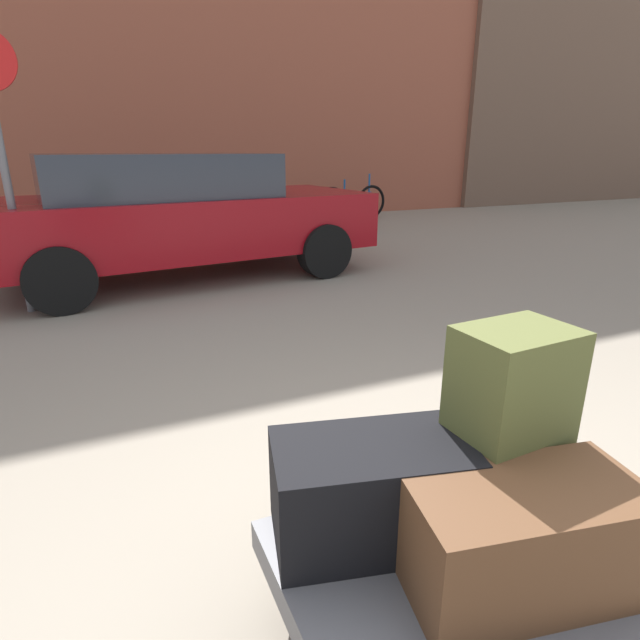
{
  "coord_description": "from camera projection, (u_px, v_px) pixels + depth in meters",
  "views": [
    {
      "loc": [
        -0.92,
        -0.91,
        1.47
      ],
      "look_at": [
        0.0,
        1.2,
        0.69
      ],
      "focal_mm": 28.46,
      "sensor_mm": 36.0,
      "label": 1
    }
  ],
  "objects": [
    {
      "name": "duffel_bag_black_rear_left",
      "position": [
        371.0,
        491.0,
        1.52
      ],
      "size": [
        0.64,
        0.45,
        0.32
      ],
      "primitive_type": "cube",
      "rotation": [
        0.0,
        0.0,
        -0.23
      ],
      "color": "black",
      "rests_on": "luggage_cart"
    },
    {
      "name": "luggage_cart",
      "position": [
        480.0,
        569.0,
        1.52
      ],
      "size": [
        1.19,
        0.79,
        0.34
      ],
      "color": "#4C4C51",
      "rests_on": "ground_plane"
    },
    {
      "name": "no_parking_sign",
      "position": [
        0.0,
        146.0,
        4.36
      ],
      "size": [
        0.5,
        0.1,
        2.42
      ],
      "color": "slate",
      "rests_on": "ground_plane"
    },
    {
      "name": "parked_car",
      "position": [
        178.0,
        213.0,
        5.88
      ],
      "size": [
        4.47,
        2.29,
        1.42
      ],
      "color": "maroon",
      "rests_on": "ground_plane"
    },
    {
      "name": "building_facade_side",
      "position": [
        637.0,
        27.0,
        14.51
      ],
      "size": [
        12.0,
        1.0,
        9.55
      ],
      "primitive_type": "cube",
      "color": "brown",
      "rests_on": "ground_plane"
    },
    {
      "name": "bicycle_leaning",
      "position": [
        352.0,
        202.0,
        10.94
      ],
      "size": [
        1.75,
        0.29,
        0.96
      ],
      "color": "black",
      "rests_on": "ground_plane"
    },
    {
      "name": "bollard_kerb_mid",
      "position": [
        363.0,
        212.0,
        9.55
      ],
      "size": [
        0.22,
        0.22,
        0.69
      ],
      "primitive_type": "cylinder",
      "color": "#383838",
      "rests_on": "ground_plane"
    },
    {
      "name": "ground_plane",
      "position": [
        471.0,
        636.0,
        1.61
      ],
      "size": [
        60.0,
        60.0,
        0.0
      ],
      "primitive_type": "plane",
      "color": "gray"
    },
    {
      "name": "suitcase_olive_front_right",
      "position": [
        507.0,
        427.0,
        1.55
      ],
      "size": [
        0.34,
        0.26,
        0.64
      ],
      "primitive_type": "cube",
      "rotation": [
        0.0,
        0.0,
        0.05
      ],
      "color": "#4C5128",
      "rests_on": "luggage_cart"
    },
    {
      "name": "bollard_kerb_near",
      "position": [
        297.0,
        215.0,
        9.04
      ],
      "size": [
        0.22,
        0.22,
        0.69
      ],
      "primitive_type": "cylinder",
      "color": "#383838",
      "rests_on": "ground_plane"
    },
    {
      "name": "duffel_bag_brown_stacked_top",
      "position": [
        523.0,
        538.0,
        1.34
      ],
      "size": [
        0.66,
        0.42,
        0.31
      ],
      "primitive_type": "cube",
      "rotation": [
        0.0,
        0.0,
        -0.19
      ],
      "color": "#51331E",
      "rests_on": "luggage_cart"
    }
  ]
}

